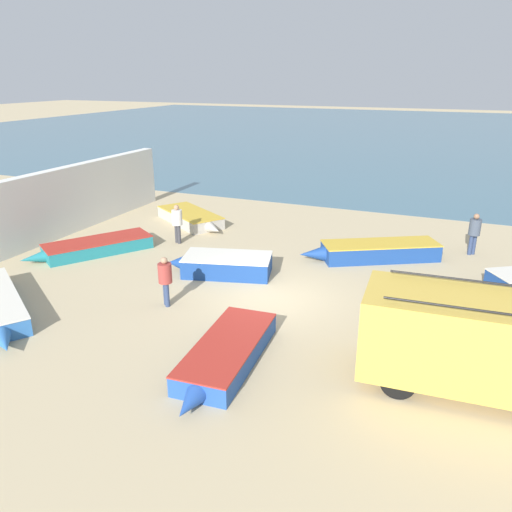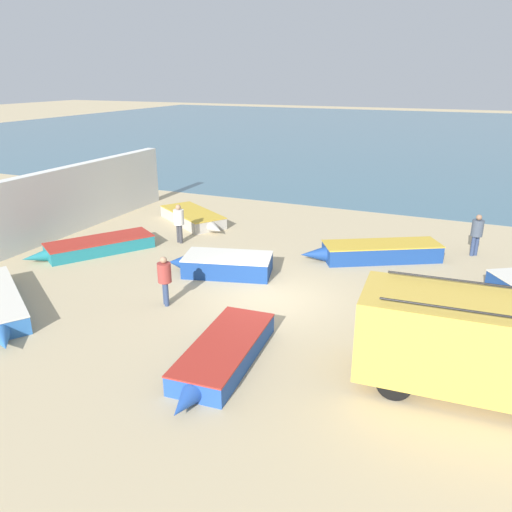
# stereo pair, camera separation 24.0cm
# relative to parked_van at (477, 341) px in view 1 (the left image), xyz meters

# --- Properties ---
(ground_plane) EXTENTS (200.00, 200.00, 0.00)m
(ground_plane) POSITION_rel_parked_van_xyz_m (-6.00, 2.83, -1.22)
(ground_plane) COLOR tan
(sea_water) EXTENTS (120.00, 80.00, 0.01)m
(sea_water) POSITION_rel_parked_van_xyz_m (-6.00, 54.83, -1.22)
(sea_water) COLOR #477084
(sea_water) RESTS_ON ground_plane
(harbor_wall) EXTENTS (0.50, 17.34, 2.96)m
(harbor_wall) POSITION_rel_parked_van_xyz_m (-17.05, 3.83, 0.26)
(harbor_wall) COLOR silver
(harbor_wall) RESTS_ON ground_plane
(parked_van) EXTENTS (5.15, 2.36, 2.36)m
(parked_van) POSITION_rel_parked_van_xyz_m (0.00, 0.00, 0.00)
(parked_van) COLOR gold
(parked_van) RESTS_ON ground_plane
(fishing_rowboat_0) EXTENTS (5.21, 3.52, 0.66)m
(fishing_rowboat_0) POSITION_rel_parked_van_xyz_m (-3.57, 7.75, -0.89)
(fishing_rowboat_0) COLOR navy
(fishing_rowboat_0) RESTS_ON ground_plane
(fishing_rowboat_1) EXTENTS (1.68, 4.60, 0.54)m
(fishing_rowboat_1) POSITION_rel_parked_van_xyz_m (-5.64, -1.24, -0.95)
(fishing_rowboat_1) COLOR #234CA3
(fishing_rowboat_1) RESTS_ON ground_plane
(fishing_rowboat_3) EXTENTS (4.54, 3.49, 0.55)m
(fishing_rowboat_3) POSITION_rel_parked_van_xyz_m (-12.66, 9.34, -0.95)
(fishing_rowboat_3) COLOR #ADA89E
(fishing_rowboat_3) RESTS_ON ground_plane
(fishing_rowboat_5) EXTENTS (3.58, 4.76, 0.52)m
(fishing_rowboat_5) POSITION_rel_parked_van_xyz_m (-14.13, 4.11, -0.96)
(fishing_rowboat_5) COLOR #1E757F
(fishing_rowboat_5) RESTS_ON ground_plane
(fishing_rowboat_6) EXTENTS (3.93, 2.33, 0.69)m
(fishing_rowboat_6) POSITION_rel_parked_van_xyz_m (-8.33, 4.12, -0.88)
(fishing_rowboat_6) COLOR navy
(fishing_rowboat_6) RESTS_ON ground_plane
(fisherman_0) EXTENTS (0.44, 0.44, 1.68)m
(fisherman_0) POSITION_rel_parked_van_xyz_m (-11.68, 6.50, -0.22)
(fisherman_0) COLOR #38383D
(fisherman_0) RESTS_ON ground_plane
(fisherman_1) EXTENTS (0.44, 0.44, 1.68)m
(fisherman_1) POSITION_rel_parked_van_xyz_m (-0.08, 9.81, -0.22)
(fisherman_1) COLOR navy
(fisherman_1) RESTS_ON ground_plane
(fisherman_2) EXTENTS (0.42, 0.42, 1.61)m
(fisherman_2) POSITION_rel_parked_van_xyz_m (-8.81, 1.05, -0.26)
(fisherman_2) COLOR navy
(fisherman_2) RESTS_ON ground_plane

